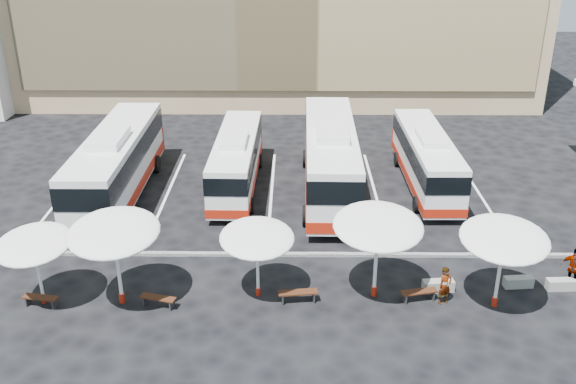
{
  "coord_description": "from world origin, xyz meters",
  "views": [
    {
      "loc": [
        1.26,
        -26.02,
        15.19
      ],
      "look_at": [
        1.0,
        3.0,
        2.2
      ],
      "focal_mm": 40.0,
      "sensor_mm": 36.0,
      "label": 1
    }
  ],
  "objects_px": {
    "bus_2": "(330,156)",
    "wood_bench_1": "(158,299)",
    "wood_bench_0": "(41,299)",
    "wood_bench_2": "(298,294)",
    "conc_bench_0": "(438,286)",
    "passenger_1": "(513,248)",
    "sunshade_1": "(114,233)",
    "sunshade_4": "(504,239)",
    "wood_bench_3": "(419,293)",
    "bus_0": "(117,162)",
    "bus_3": "(426,158)",
    "sunshade_3": "(378,226)",
    "sunshade_2": "(257,238)",
    "passenger_2": "(574,268)",
    "conc_bench_2": "(561,284)",
    "sunshade_0": "(34,244)",
    "passenger_0": "(445,285)",
    "conc_bench_1": "(518,282)",
    "bus_1": "(237,159)"
  },
  "relations": [
    {
      "from": "bus_0",
      "to": "sunshade_0",
      "type": "height_order",
      "value": "bus_0"
    },
    {
      "from": "wood_bench_0",
      "to": "passenger_1",
      "type": "xyz_separation_m",
      "value": [
        20.54,
        3.59,
        0.51
      ]
    },
    {
      "from": "bus_2",
      "to": "bus_3",
      "type": "height_order",
      "value": "bus_2"
    },
    {
      "from": "conc_bench_0",
      "to": "passenger_1",
      "type": "xyz_separation_m",
      "value": [
        3.86,
        2.28,
        0.61
      ]
    },
    {
      "from": "bus_0",
      "to": "sunshade_3",
      "type": "height_order",
      "value": "bus_0"
    },
    {
      "from": "bus_0",
      "to": "sunshade_4",
      "type": "height_order",
      "value": "bus_0"
    },
    {
      "from": "sunshade_1",
      "to": "bus_3",
      "type": "bearing_deg",
      "value": 39.85
    },
    {
      "from": "wood_bench_2",
      "to": "conc_bench_0",
      "type": "xyz_separation_m",
      "value": [
        6.04,
        0.91,
        -0.14
      ]
    },
    {
      "from": "conc_bench_2",
      "to": "passenger_0",
      "type": "height_order",
      "value": "passenger_0"
    },
    {
      "from": "bus_2",
      "to": "sunshade_1",
      "type": "distance_m",
      "value": 14.87
    },
    {
      "from": "bus_2",
      "to": "conc_bench_2",
      "type": "relative_size",
      "value": 10.41
    },
    {
      "from": "bus_1",
      "to": "sunshade_0",
      "type": "height_order",
      "value": "bus_1"
    },
    {
      "from": "wood_bench_3",
      "to": "conc_bench_1",
      "type": "relative_size",
      "value": 1.26
    },
    {
      "from": "bus_0",
      "to": "conc_bench_0",
      "type": "height_order",
      "value": "bus_0"
    },
    {
      "from": "sunshade_2",
      "to": "conc_bench_2",
      "type": "height_order",
      "value": "sunshade_2"
    },
    {
      "from": "sunshade_0",
      "to": "passenger_1",
      "type": "distance_m",
      "value": 20.89
    },
    {
      "from": "bus_2",
      "to": "wood_bench_1",
      "type": "xyz_separation_m",
      "value": [
        -7.67,
        -11.87,
        -1.79
      ]
    },
    {
      "from": "bus_2",
      "to": "conc_bench_2",
      "type": "distance_m",
      "value": 14.22
    },
    {
      "from": "bus_0",
      "to": "sunshade_3",
      "type": "distance_m",
      "value": 16.73
    },
    {
      "from": "wood_bench_0",
      "to": "passenger_0",
      "type": "xyz_separation_m",
      "value": [
        16.72,
        0.42,
        0.49
      ]
    },
    {
      "from": "sunshade_4",
      "to": "wood_bench_2",
      "type": "bearing_deg",
      "value": 178.48
    },
    {
      "from": "bus_0",
      "to": "passenger_1",
      "type": "height_order",
      "value": "bus_0"
    },
    {
      "from": "passenger_2",
      "to": "conc_bench_2",
      "type": "bearing_deg",
      "value": -119.87
    },
    {
      "from": "sunshade_1",
      "to": "sunshade_4",
      "type": "bearing_deg",
      "value": -0.4
    },
    {
      "from": "bus_2",
      "to": "sunshade_0",
      "type": "height_order",
      "value": "bus_2"
    },
    {
      "from": "sunshade_4",
      "to": "wood_bench_1",
      "type": "bearing_deg",
      "value": -179.29
    },
    {
      "from": "conc_bench_0",
      "to": "wood_bench_0",
      "type": "bearing_deg",
      "value": -175.51
    },
    {
      "from": "sunshade_1",
      "to": "passenger_2",
      "type": "distance_m",
      "value": 19.4
    },
    {
      "from": "wood_bench_2",
      "to": "conc_bench_0",
      "type": "distance_m",
      "value": 6.11
    },
    {
      "from": "conc_bench_0",
      "to": "sunshade_0",
      "type": "bearing_deg",
      "value": -176.38
    },
    {
      "from": "sunshade_2",
      "to": "sunshade_3",
      "type": "relative_size",
      "value": 0.92
    },
    {
      "from": "bus_0",
      "to": "sunshade_0",
      "type": "bearing_deg",
      "value": -93.02
    },
    {
      "from": "wood_bench_1",
      "to": "conc_bench_1",
      "type": "xyz_separation_m",
      "value": [
        15.37,
        1.65,
        -0.12
      ]
    },
    {
      "from": "wood_bench_0",
      "to": "wood_bench_2",
      "type": "relative_size",
      "value": 0.91
    },
    {
      "from": "wood_bench_1",
      "to": "passenger_1",
      "type": "xyz_separation_m",
      "value": [
        15.68,
        3.58,
        0.51
      ]
    },
    {
      "from": "passenger_1",
      "to": "sunshade_3",
      "type": "bearing_deg",
      "value": 39.7
    },
    {
      "from": "conc_bench_1",
      "to": "sunshade_4",
      "type": "bearing_deg",
      "value": -134.43
    },
    {
      "from": "bus_3",
      "to": "conc_bench_1",
      "type": "relative_size",
      "value": 8.67
    },
    {
      "from": "wood_bench_3",
      "to": "bus_2",
      "type": "bearing_deg",
      "value": 105.67
    },
    {
      "from": "bus_3",
      "to": "sunshade_3",
      "type": "xyz_separation_m",
      "value": [
        -4.31,
        -11.81,
        1.54
      ]
    },
    {
      "from": "bus_1",
      "to": "wood_bench_0",
      "type": "distance_m",
      "value": 14.43
    },
    {
      "from": "sunshade_2",
      "to": "wood_bench_3",
      "type": "height_order",
      "value": "sunshade_2"
    },
    {
      "from": "bus_2",
      "to": "sunshade_3",
      "type": "bearing_deg",
      "value": -82.14
    },
    {
      "from": "sunshade_4",
      "to": "sunshade_0",
      "type": "bearing_deg",
      "value": 179.79
    },
    {
      "from": "wood_bench_0",
      "to": "wood_bench_2",
      "type": "xyz_separation_m",
      "value": [
        10.64,
        0.4,
        0.04
      ]
    },
    {
      "from": "sunshade_3",
      "to": "bus_3",
      "type": "bearing_deg",
      "value": 69.94
    },
    {
      "from": "sunshade_4",
      "to": "wood_bench_0",
      "type": "bearing_deg",
      "value": -179.44
    },
    {
      "from": "bus_2",
      "to": "sunshade_1",
      "type": "xyz_separation_m",
      "value": [
        -9.24,
        -11.59,
        1.15
      ]
    },
    {
      "from": "sunshade_3",
      "to": "wood_bench_1",
      "type": "distance_m",
      "value": 9.53
    },
    {
      "from": "bus_0",
      "to": "passenger_2",
      "type": "distance_m",
      "value": 23.86
    }
  ]
}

